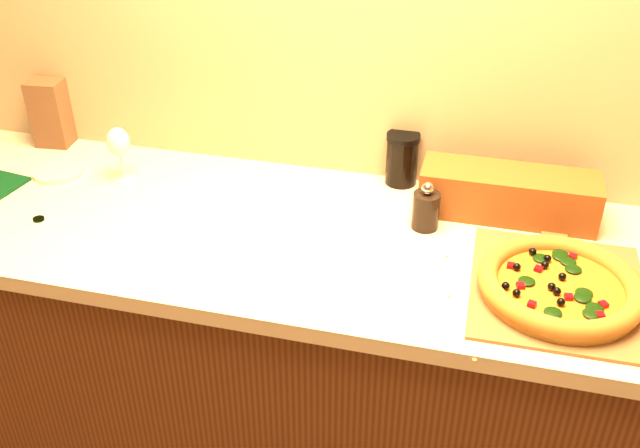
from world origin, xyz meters
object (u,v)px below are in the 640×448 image
at_px(pizza_peel, 557,285).
at_px(side_plate, 58,172).
at_px(pizza, 560,286).
at_px(rolling_pin, 528,192).
at_px(pepper_grinder, 426,209).
at_px(dark_jar, 402,159).
at_px(wine_glass, 118,144).

xyz_separation_m(pizza_peel, side_plate, (-1.32, 0.19, 0.00)).
bearing_deg(pizza, rolling_pin, 99.76).
bearing_deg(side_plate, pizza_peel, -8.25).
height_order(pizza_peel, pepper_grinder, pepper_grinder).
height_order(pizza, dark_jar, dark_jar).
distance_m(pepper_grinder, side_plate, 1.01).
xyz_separation_m(rolling_pin, wine_glass, (-1.06, -0.15, 0.08)).
bearing_deg(dark_jar, rolling_pin, -3.33).
height_order(pizza, rolling_pin, pizza).
bearing_deg(pizza, pizza_peel, 90.33).
bearing_deg(pizza_peel, side_plate, 171.21).
xyz_separation_m(pizza_peel, pizza, (0.00, -0.04, 0.03)).
bearing_deg(pepper_grinder, rolling_pin, 38.33).
relative_size(pizza_peel, side_plate, 4.04).
bearing_deg(pepper_grinder, side_plate, 178.72).
relative_size(pizza_peel, pepper_grinder, 4.42).
xyz_separation_m(wine_glass, side_plate, (-0.19, -0.02, -0.10)).
height_order(pepper_grinder, dark_jar, dark_jar).
relative_size(pepper_grinder, wine_glass, 0.81).
bearing_deg(pizza_peel, rolling_pin, 100.15).
height_order(dark_jar, side_plate, dark_jar).
distance_m(wine_glass, dark_jar, 0.75).
distance_m(pizza, wine_glass, 1.16).
relative_size(pizza_peel, wine_glass, 3.59).
height_order(pepper_grinder, wine_glass, wine_glass).
bearing_deg(pepper_grinder, dark_jar, 113.60).
relative_size(wine_glass, side_plate, 1.13).
bearing_deg(wine_glass, pizza_peel, -10.42).
xyz_separation_m(pepper_grinder, dark_jar, (-0.09, 0.21, 0.02)).
bearing_deg(dark_jar, side_plate, -168.58).
relative_size(pepper_grinder, side_plate, 0.91).
xyz_separation_m(pizza, pepper_grinder, (-0.31, 0.21, 0.02)).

